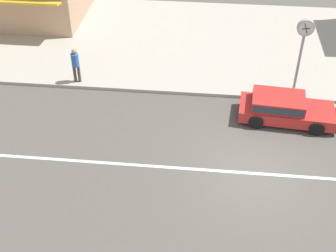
{
  "coord_description": "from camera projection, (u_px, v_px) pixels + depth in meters",
  "views": [
    {
      "loc": [
        -1.77,
        -12.55,
        11.71
      ],
      "look_at": [
        -3.22,
        1.44,
        0.8
      ],
      "focal_mm": 50.0,
      "sensor_mm": 36.0,
      "label": 1
    }
  ],
  "objects": [
    {
      "name": "hatchback_red_0",
      "position": [
        284.0,
        108.0,
        19.11
      ],
      "size": [
        4.06,
        2.01,
        1.1
      ],
      "color": "red",
      "rests_on": "ground"
    },
    {
      "name": "pedestrian_near_clock",
      "position": [
        75.0,
        63.0,
        20.94
      ],
      "size": [
        0.34,
        0.34,
        1.64
      ],
      "color": "#4C4238",
      "rests_on": "kerb_strip"
    },
    {
      "name": "ground_plane",
      "position": [
        252.0,
        173.0,
        16.9
      ],
      "size": [
        160.0,
        160.0,
        0.0
      ],
      "primitive_type": "plane",
      "color": "#544F47"
    },
    {
      "name": "lane_centre_stripe",
      "position": [
        252.0,
        173.0,
        16.89
      ],
      "size": [
        50.4,
        0.14,
        0.01
      ],
      "primitive_type": "cube",
      "color": "silver",
      "rests_on": "ground"
    },
    {
      "name": "street_clock",
      "position": [
        304.0,
        38.0,
        19.3
      ],
      "size": [
        0.7,
        0.22,
        3.43
      ],
      "color": "#9E9EA3",
      "rests_on": "kerb_strip"
    },
    {
      "name": "kerb_strip",
      "position": [
        245.0,
        44.0,
        24.55
      ],
      "size": [
        68.0,
        10.0,
        0.15
      ],
      "primitive_type": "cube",
      "color": "#ADA393",
      "rests_on": "ground"
    }
  ]
}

